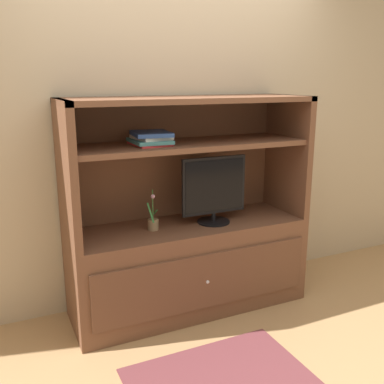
# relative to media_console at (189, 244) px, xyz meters

# --- Properties ---
(ground_plane) EXTENTS (8.00, 8.00, 0.00)m
(ground_plane) POSITION_rel_media_console_xyz_m (0.00, -0.41, -0.49)
(ground_plane) COLOR tan
(painted_rear_wall) EXTENTS (6.00, 0.10, 2.80)m
(painted_rear_wall) POSITION_rel_media_console_xyz_m (0.00, 0.34, 0.91)
(painted_rear_wall) COLOR tan
(painted_rear_wall) RESTS_ON ground_plane
(media_console) EXTENTS (1.73, 0.59, 1.55)m
(media_console) POSITION_rel_media_console_xyz_m (0.00, 0.00, 0.00)
(media_console) COLOR brown
(media_console) RESTS_ON ground_plane
(tv_monitor) EXTENTS (0.50, 0.24, 0.49)m
(tv_monitor) POSITION_rel_media_console_xyz_m (0.18, -0.05, 0.40)
(tv_monitor) COLOR black
(tv_monitor) RESTS_ON media_console
(potted_plant) EXTENTS (0.07, 0.08, 0.29)m
(potted_plant) POSITION_rel_media_console_xyz_m (-0.28, -0.02, 0.21)
(potted_plant) COLOR #8C7251
(potted_plant) RESTS_ON media_console
(magazine_stack) EXTENTS (0.27, 0.32, 0.09)m
(magazine_stack) POSITION_rel_media_console_xyz_m (-0.28, -0.01, 0.80)
(magazine_stack) COLOR red
(magazine_stack) RESTS_ON media_console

